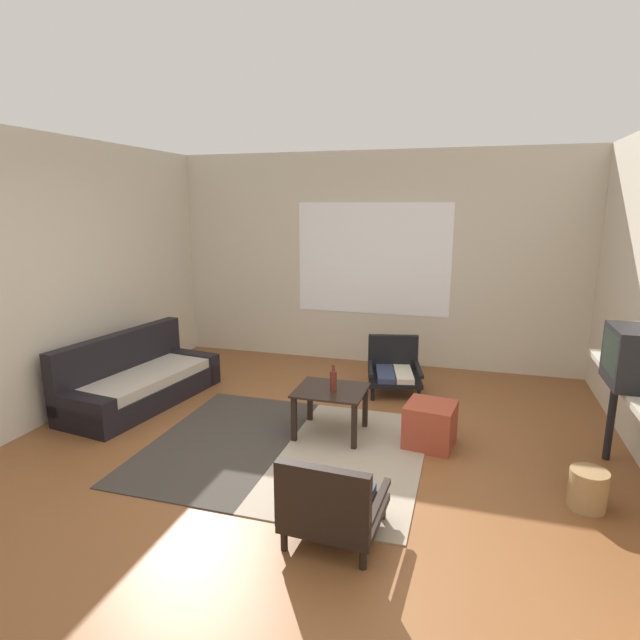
{
  "coord_description": "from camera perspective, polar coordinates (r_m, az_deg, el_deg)",
  "views": [
    {
      "loc": [
        1.22,
        -3.5,
        2.05
      ],
      "look_at": [
        -0.17,
        1.19,
        0.95
      ],
      "focal_mm": 28.91,
      "sensor_mm": 36.0,
      "label": 1
    }
  ],
  "objects": [
    {
      "name": "armchair_by_window",
      "position": [
        5.86,
        8.17,
        -5.27
      ],
      "size": [
        0.69,
        0.72,
        0.59
      ],
      "color": "black",
      "rests_on": "ground"
    },
    {
      "name": "armchair_striped_foreground",
      "position": [
        3.34,
        1.29,
        -19.86
      ],
      "size": [
        0.61,
        0.62,
        0.59
      ],
      "color": "black",
      "rests_on": "ground"
    },
    {
      "name": "clay_vase",
      "position": [
        4.36,
        31.37,
        -2.68
      ],
      "size": [
        0.24,
        0.24,
        0.32
      ],
      "color": "#A87047",
      "rests_on": "console_shelf"
    },
    {
      "name": "side_wall_left",
      "position": [
        5.47,
        -28.94,
        3.77
      ],
      "size": [
        0.12,
        6.6,
        2.7
      ],
      "primitive_type": "cube",
      "color": "beige",
      "rests_on": "ground"
    },
    {
      "name": "far_wall_with_window",
      "position": [
        6.71,
        5.95,
        6.65
      ],
      "size": [
        5.6,
        0.13,
        2.7
      ],
      "color": "beige",
      "rests_on": "ground"
    },
    {
      "name": "ground_plane",
      "position": [
        4.23,
        -2.48,
        -16.27
      ],
      "size": [
        7.8,
        7.8,
        0.0
      ],
      "primitive_type": "plane",
      "color": "brown"
    },
    {
      "name": "coffee_table",
      "position": [
        4.68,
        1.2,
        -8.63
      ],
      "size": [
        0.62,
        0.55,
        0.43
      ],
      "color": "black",
      "rests_on": "ground"
    },
    {
      "name": "couch",
      "position": [
        5.79,
        -19.46,
        -6.46
      ],
      "size": [
        0.95,
        1.82,
        0.72
      ],
      "color": "black",
      "rests_on": "ground"
    },
    {
      "name": "area_rug",
      "position": [
        4.56,
        -3.88,
        -13.97
      ],
      "size": [
        2.32,
        2.02,
        0.01
      ],
      "color": "#38332D",
      "rests_on": "ground"
    },
    {
      "name": "glass_bottle",
      "position": [
        4.56,
        1.48,
        -6.71
      ],
      "size": [
        0.06,
        0.06,
        0.25
      ],
      "color": "#5B2319",
      "rests_on": "coffee_table"
    },
    {
      "name": "wicker_basket",
      "position": [
        4.15,
        27.52,
        -16.28
      ],
      "size": [
        0.25,
        0.25,
        0.28
      ],
      "primitive_type": "cylinder",
      "color": "#9E7A4C",
      "rests_on": "ground"
    },
    {
      "name": "ottoman_orange",
      "position": [
        4.64,
        12.09,
        -11.26
      ],
      "size": [
        0.46,
        0.46,
        0.38
      ],
      "primitive_type": "cube",
      "rotation": [
        0.0,
        0.0,
        -0.14
      ],
      "color": "#993D28",
      "rests_on": "ground"
    }
  ]
}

